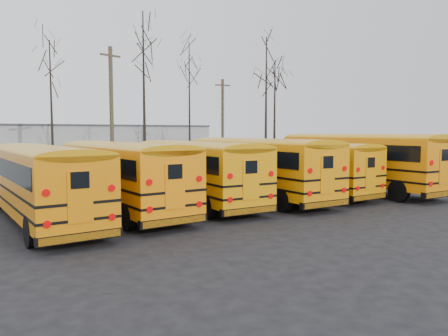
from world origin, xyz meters
TOP-DOWN VIEW (x-y plane):
  - ground at (0.00, 0.00)m, footprint 120.00×120.00m
  - fence at (0.00, 12.00)m, footprint 40.00×0.04m
  - distant_building at (2.00, 32.00)m, footprint 22.00×8.00m
  - bus_a at (-8.17, 0.81)m, footprint 3.26×10.57m
  - bus_b at (-5.07, 1.57)m, footprint 3.36×10.81m
  - bus_c at (-1.50, 1.98)m, footprint 2.58×10.65m
  - bus_d at (1.86, 1.82)m, footprint 2.86×11.12m
  - bus_e at (4.81, 2.06)m, footprint 3.15×10.38m
  - bus_f at (8.39, 1.46)m, footprint 3.04×11.89m
  - utility_pole_left at (-1.38, 16.14)m, footprint 1.65×0.67m
  - utility_pole_right at (9.34, 18.38)m, footprint 1.44×0.28m
  - tree_1 at (-5.79, 14.51)m, footprint 0.26×0.26m
  - tree_2 at (1.09, 15.98)m, footprint 0.26×0.26m
  - tree_3 at (4.91, 15.99)m, footprint 0.26×0.26m
  - tree_4 at (10.91, 13.84)m, footprint 0.26×0.26m
  - tree_5 at (12.90, 15.34)m, footprint 0.26×0.26m

SIDE VIEW (x-z plane):
  - ground at x=0.00m, z-range 0.00..0.00m
  - fence at x=0.00m, z-range 0.00..2.00m
  - bus_e at x=4.81m, z-range 0.25..3.11m
  - bus_a at x=-8.17m, z-range 0.25..3.17m
  - bus_c at x=-1.50m, z-range 0.25..3.22m
  - bus_b at x=-5.07m, z-range 0.26..3.24m
  - bus_d at x=1.86m, z-range 0.26..3.35m
  - bus_f at x=8.39m, z-range 0.28..3.59m
  - distant_building at x=2.00m, z-range 0.00..4.00m
  - utility_pole_right at x=9.34m, z-range 0.11..8.21m
  - tree_1 at x=-5.79m, z-range 0.00..9.31m
  - tree_5 at x=12.90m, z-range 0.00..9.58m
  - utility_pole_left at x=-1.38m, z-range 0.13..9.71m
  - tree_3 at x=4.91m, z-range 0.00..10.54m
  - tree_4 at x=10.91m, z-range 0.00..11.17m
  - tree_2 at x=1.09m, z-range 0.00..12.42m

